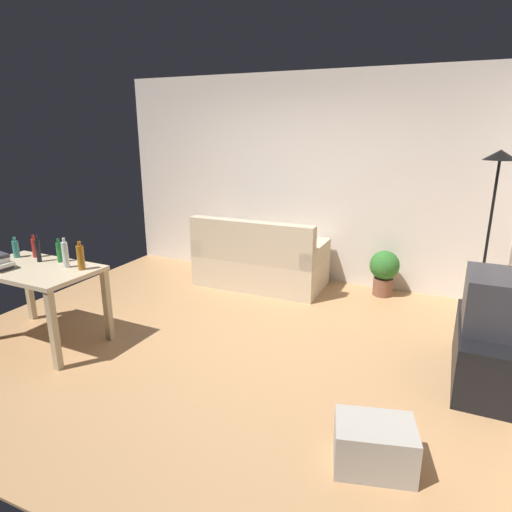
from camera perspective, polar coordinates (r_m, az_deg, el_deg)
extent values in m
cube|color=tan|center=(4.39, -3.93, -11.10)|extent=(5.20, 4.40, 0.02)
cube|color=silver|center=(5.97, 5.88, 9.89)|extent=(5.20, 0.10, 2.70)
cube|color=beige|center=(5.82, 0.68, -1.79)|extent=(1.64, 0.84, 0.40)
cube|color=#C0AD91|center=(5.40, -0.74, 1.83)|extent=(1.64, 0.16, 0.52)
cube|color=#C8B597|center=(5.50, 7.78, 0.32)|extent=(0.16, 0.84, 0.22)
cube|color=#C8B597|center=(6.06, -5.74, 1.90)|extent=(0.16, 0.84, 0.22)
cube|color=black|center=(4.13, 27.52, -11.11)|extent=(0.44, 1.10, 0.48)
cube|color=#2D2D33|center=(3.95, 28.39, -5.13)|extent=(0.40, 0.60, 0.44)
cylinder|color=black|center=(5.35, 26.62, -7.41)|extent=(0.26, 0.26, 0.03)
cylinder|color=black|center=(5.10, 27.84, 1.46)|extent=(0.03, 0.03, 1.68)
cone|color=black|center=(4.97, 29.22, 11.42)|extent=(0.32, 0.32, 0.10)
cube|color=#C6B28E|center=(4.60, -26.90, -1.54)|extent=(1.22, 0.74, 0.04)
cube|color=tan|center=(4.13, -24.82, -8.86)|extent=(0.06, 0.06, 0.72)
cube|color=tan|center=(5.32, -27.45, -3.67)|extent=(0.06, 0.06, 0.72)
cube|color=tan|center=(4.50, -18.77, -6.11)|extent=(0.06, 0.06, 0.72)
cylinder|color=brown|center=(5.70, 16.15, -3.84)|extent=(0.24, 0.24, 0.22)
sphere|color=#2D6B28|center=(5.61, 16.38, -1.15)|extent=(0.36, 0.36, 0.36)
cube|color=#A8A399|center=(3.00, 15.13, -22.69)|extent=(0.55, 0.45, 0.30)
cylinder|color=teal|center=(5.00, -28.77, 0.79)|extent=(0.06, 0.06, 0.17)
cylinder|color=teal|center=(4.98, -28.94, 1.95)|extent=(0.03, 0.03, 0.04)
cylinder|color=#AD2323|center=(4.92, -26.85, 0.93)|extent=(0.05, 0.05, 0.19)
cylinder|color=#AD2323|center=(4.89, -27.02, 2.21)|extent=(0.02, 0.02, 0.04)
cylinder|color=black|center=(4.73, -26.48, 0.61)|extent=(0.04, 0.04, 0.22)
cylinder|color=black|center=(4.70, -26.68, 2.14)|extent=(0.02, 0.02, 0.04)
cylinder|color=#1E722D|center=(4.64, -24.19, 0.44)|extent=(0.05, 0.05, 0.19)
cylinder|color=#1E722D|center=(4.61, -24.36, 1.82)|extent=(0.02, 0.02, 0.04)
cylinder|color=silver|center=(4.42, -23.55, 0.14)|extent=(0.06, 0.06, 0.24)
cylinder|color=silver|center=(4.39, -23.75, 1.92)|extent=(0.03, 0.03, 0.04)
cylinder|color=#9E6019|center=(4.31, -21.84, -0.21)|extent=(0.06, 0.06, 0.23)
cylinder|color=#9E6019|center=(4.27, -22.03, 1.50)|extent=(0.03, 0.03, 0.04)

